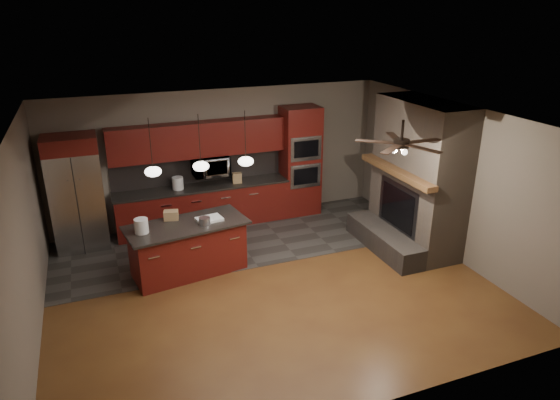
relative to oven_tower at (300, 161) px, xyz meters
name	(u,v)px	position (x,y,z in m)	size (l,w,h in m)	color
ground	(270,284)	(-1.70, -2.69, -1.19)	(7.00, 7.00, 0.00)	brown
ceiling	(269,119)	(-1.70, -2.69, 1.61)	(7.00, 6.00, 0.02)	white
back_wall	(220,156)	(-1.70, 0.31, 0.21)	(7.00, 0.02, 2.80)	#675F52
right_wall	(450,180)	(1.80, -2.69, 0.21)	(0.02, 6.00, 2.80)	#675F52
left_wall	(24,242)	(-5.20, -2.69, 0.21)	(0.02, 6.00, 2.80)	#675F52
slate_tile_patch	(239,240)	(-1.70, -0.89, -1.19)	(7.00, 2.40, 0.01)	#383632
fireplace_column	(415,182)	(1.34, -2.29, 0.11)	(1.30, 2.10, 2.80)	brown
back_cabinetry	(202,186)	(-2.18, 0.05, -0.30)	(3.59, 0.64, 2.20)	#56110F
oven_tower	(300,161)	(0.00, 0.00, 0.00)	(0.80, 0.63, 2.38)	#56110F
microwave	(210,166)	(-1.98, 0.06, 0.11)	(0.73, 0.41, 0.50)	silver
refrigerator	(77,193)	(-4.56, -0.07, -0.10)	(0.95, 0.75, 2.19)	silver
kitchen_island	(188,248)	(-2.87, -1.81, -0.73)	(2.13, 1.21, 0.92)	#56110F
white_bucket	(141,226)	(-3.61, -1.89, -0.15)	(0.22, 0.22, 0.24)	silver
paint_can	(205,221)	(-2.58, -1.95, -0.21)	(0.19, 0.19, 0.13)	#A8A8AD
paint_tray	(209,219)	(-2.47, -1.79, -0.25)	(0.43, 0.30, 0.04)	white
cardboard_box	(171,215)	(-3.07, -1.52, -0.19)	(0.24, 0.18, 0.15)	#93724C
counter_bucket	(178,183)	(-2.67, 0.01, -0.17)	(0.22, 0.22, 0.25)	silver
counter_box	(237,178)	(-1.45, -0.04, -0.19)	(0.19, 0.15, 0.21)	tan
pendant_left	(153,171)	(-3.35, -1.99, 0.77)	(0.26, 0.26, 0.92)	black
pendant_center	(201,166)	(-2.60, -1.99, 0.77)	(0.26, 0.26, 0.92)	black
pendant_right	(246,161)	(-1.85, -1.99, 0.77)	(0.26, 0.26, 0.92)	black
ceiling_fan	(401,143)	(0.10, -3.49, 1.27)	(1.27, 1.33, 0.41)	black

